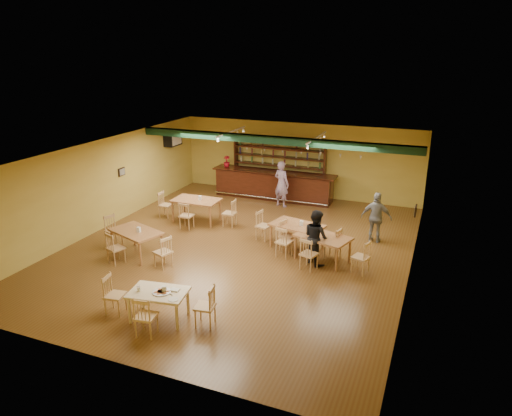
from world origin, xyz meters
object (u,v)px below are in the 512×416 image
at_px(bar_counter, 274,185).
at_px(patron_bar, 282,184).
at_px(dining_table_d, 322,248).
at_px(near_table, 159,305).
at_px(patron_right_a, 316,237).
at_px(dining_table_b, 297,236).
at_px(dining_table_a, 197,210).
at_px(dining_table_c, 137,243).

height_order(bar_counter, patron_bar, patron_bar).
height_order(dining_table_d, near_table, dining_table_d).
xyz_separation_m(bar_counter, patron_right_a, (3.19, -5.30, 0.23)).
relative_size(dining_table_b, near_table, 1.21).
height_order(patron_bar, patron_right_a, patron_bar).
bearing_deg(dining_table_a, bar_counter, 64.48).
distance_m(dining_table_c, near_table, 3.71).
height_order(dining_table_c, dining_table_d, dining_table_c).
height_order(dining_table_d, patron_right_a, patron_right_a).
distance_m(dining_table_a, near_table, 6.35).
height_order(bar_counter, dining_table_c, bar_counter).
bearing_deg(dining_table_a, dining_table_c, -95.49).
distance_m(dining_table_b, patron_right_a, 1.20).
relative_size(dining_table_d, patron_right_a, 0.95).
distance_m(dining_table_c, patron_bar, 6.44).
distance_m(near_table, patron_right_a, 4.88).
bearing_deg(dining_table_b, bar_counter, 131.53).
bearing_deg(near_table, dining_table_a, 102.25).
height_order(dining_table_b, dining_table_d, dining_table_b).
bearing_deg(bar_counter, near_table, -85.79).
bearing_deg(dining_table_b, patron_bar, 129.25).
bearing_deg(patron_right_a, near_table, 98.05).
xyz_separation_m(dining_table_b, dining_table_c, (-4.22, -2.25, -0.00)).
bearing_deg(dining_table_c, patron_right_a, 35.37).
xyz_separation_m(bar_counter, near_table, (0.70, -9.47, -0.22)).
bearing_deg(patron_right_a, dining_table_d, -85.04).
bearing_deg(dining_table_c, bar_counter, 94.06).
xyz_separation_m(dining_table_a, dining_table_d, (4.94, -1.53, -0.02)).
xyz_separation_m(dining_table_d, patron_right_a, (-0.15, -0.22, 0.42)).
bearing_deg(dining_table_c, near_table, -27.82).
distance_m(dining_table_b, patron_bar, 4.11).
height_order(dining_table_c, patron_bar, patron_bar).
bearing_deg(dining_table_d, dining_table_c, -145.17).
distance_m(dining_table_a, patron_bar, 3.55).
bearing_deg(dining_table_c, dining_table_b, 47.32).
xyz_separation_m(near_table, patron_bar, (-0.07, 8.65, 0.55)).
distance_m(bar_counter, dining_table_a, 3.89).
xyz_separation_m(dining_table_c, patron_right_a, (5.02, 1.45, 0.41)).
xyz_separation_m(dining_table_a, near_table, (2.29, -5.93, -0.06)).
height_order(bar_counter, dining_table_d, bar_counter).
xyz_separation_m(bar_counter, dining_table_c, (-1.83, -6.75, -0.18)).
distance_m(dining_table_d, patron_right_a, 0.49).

